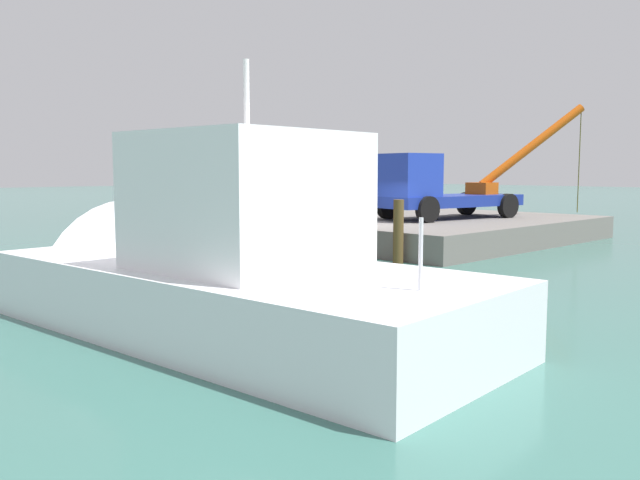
% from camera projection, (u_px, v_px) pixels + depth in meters
% --- Properties ---
extents(ground, '(200.00, 200.00, 0.00)m').
position_uv_depth(ground, '(365.00, 250.00, 23.91)').
color(ground, '#386B60').
extents(dock, '(12.46, 8.77, 0.92)m').
position_uv_depth(dock, '(444.00, 230.00, 27.20)').
color(dock, slate).
rests_on(dock, ground).
extents(crane_truck, '(9.00, 4.89, 4.77)m').
position_uv_depth(crane_truck, '(437.00, 188.00, 26.51)').
color(crane_truck, navy).
rests_on(crane_truck, dock).
extents(dock_worker, '(0.34, 0.34, 1.75)m').
position_uv_depth(dock_worker, '(369.00, 197.00, 26.44)').
color(dock_worker, black).
rests_on(dock_worker, dock).
extents(salvaged_car, '(4.07, 2.29, 3.41)m').
position_uv_depth(salvaged_car, '(286.00, 240.00, 21.42)').
color(salvaged_car, red).
rests_on(salvaged_car, ground).
extents(moored_yacht, '(4.84, 11.82, 6.38)m').
position_uv_depth(moored_yacht, '(172.00, 288.00, 12.78)').
color(moored_yacht, white).
rests_on(moored_yacht, ground).
extents(piling_near, '(0.35, 0.35, 2.17)m').
position_uv_depth(piling_near, '(268.00, 219.00, 24.67)').
color(piling_near, brown).
rests_on(piling_near, ground).
extents(piling_mid, '(0.42, 0.42, 1.68)m').
position_uv_depth(piling_mid, '(311.00, 229.00, 23.18)').
color(piling_mid, brown).
rests_on(piling_mid, ground).
extents(piling_far, '(0.35, 0.35, 2.26)m').
position_uv_depth(piling_far, '(356.00, 224.00, 21.91)').
color(piling_far, brown).
rests_on(piling_far, ground).
extents(piling_end, '(0.33, 0.33, 1.99)m').
position_uv_depth(piling_end, '(398.00, 232.00, 20.53)').
color(piling_end, brown).
rests_on(piling_end, ground).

